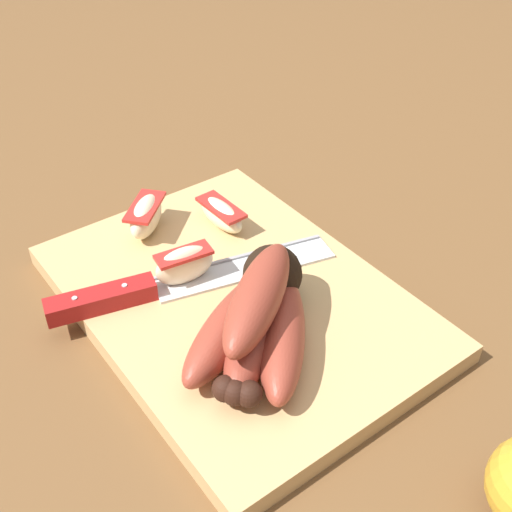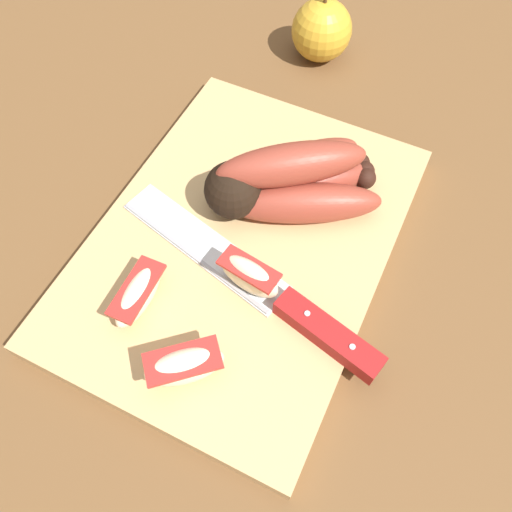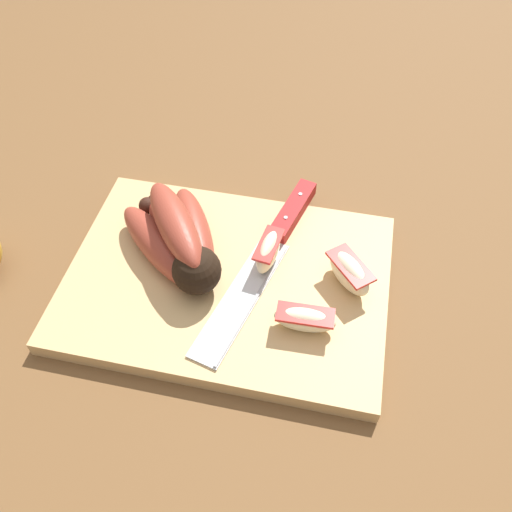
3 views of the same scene
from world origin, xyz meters
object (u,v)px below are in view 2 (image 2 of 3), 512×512
(banana_bunch, at_px, (289,181))
(apple_wedge_middle, at_px, (184,366))
(chefs_knife, at_px, (282,302))
(whole_apple, at_px, (322,30))
(apple_wedge_near, at_px, (138,294))
(apple_wedge_far, at_px, (249,276))

(banana_bunch, xyz_separation_m, apple_wedge_middle, (-0.20, 0.00, -0.01))
(chefs_knife, distance_m, whole_apple, 0.36)
(chefs_knife, height_order, whole_apple, whole_apple)
(chefs_knife, bearing_deg, banana_bunch, 21.66)
(banana_bunch, relative_size, chefs_knife, 0.59)
(banana_bunch, bearing_deg, apple_wedge_near, 156.39)
(chefs_knife, xyz_separation_m, whole_apple, (0.34, 0.10, 0.01))
(apple_wedge_middle, relative_size, whole_apple, 0.77)
(banana_bunch, relative_size, apple_wedge_near, 2.48)
(apple_wedge_near, height_order, whole_apple, whole_apple)
(chefs_knife, bearing_deg, whole_apple, 16.81)
(apple_wedge_near, xyz_separation_m, apple_wedge_middle, (-0.04, -0.07, 0.00))
(banana_bunch, xyz_separation_m, apple_wedge_far, (-0.10, -0.01, -0.01))
(apple_wedge_near, xyz_separation_m, apple_wedge_far, (0.05, -0.08, 0.01))
(apple_wedge_near, bearing_deg, chefs_knife, -65.65)
(apple_wedge_far, height_order, whole_apple, whole_apple)
(chefs_knife, height_order, apple_wedge_middle, apple_wedge_middle)
(apple_wedge_middle, relative_size, apple_wedge_far, 1.08)
(apple_wedge_near, distance_m, whole_apple, 0.39)
(banana_bunch, distance_m, whole_apple, 0.24)
(apple_wedge_far, bearing_deg, apple_wedge_near, 124.61)
(banana_bunch, distance_m, chefs_knife, 0.12)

